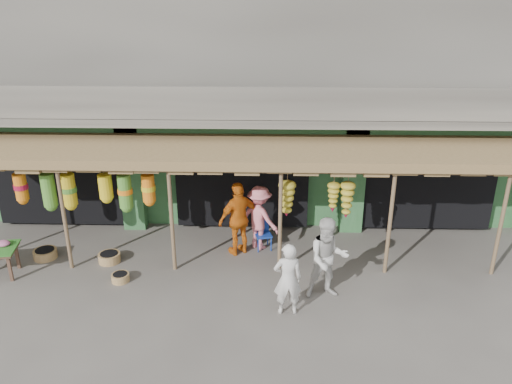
{
  "coord_description": "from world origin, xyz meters",
  "views": [
    {
      "loc": [
        0.74,
        -10.55,
        6.17
      ],
      "look_at": [
        0.41,
        1.0,
        1.53
      ],
      "focal_mm": 35.0,
      "sensor_mm": 36.0,
      "label": 1
    }
  ],
  "objects_px": {
    "person_right": "(328,258)",
    "person_front": "(288,279)",
    "blue_chair": "(262,231)",
    "person_shopper": "(259,218)",
    "person_vendor": "(239,219)"
  },
  "relations": [
    {
      "from": "blue_chair",
      "to": "person_right",
      "type": "height_order",
      "value": "person_right"
    },
    {
      "from": "blue_chair",
      "to": "person_shopper",
      "type": "height_order",
      "value": "person_shopper"
    },
    {
      "from": "person_front",
      "to": "person_shopper",
      "type": "bearing_deg",
      "value": -82.92
    },
    {
      "from": "person_front",
      "to": "person_vendor",
      "type": "relative_size",
      "value": 0.83
    },
    {
      "from": "blue_chair",
      "to": "person_front",
      "type": "xyz_separation_m",
      "value": [
        0.55,
        -2.84,
        0.33
      ]
    },
    {
      "from": "person_right",
      "to": "person_shopper",
      "type": "distance_m",
      "value": 2.65
    },
    {
      "from": "person_front",
      "to": "person_shopper",
      "type": "xyz_separation_m",
      "value": [
        -0.63,
        2.82,
        0.05
      ]
    },
    {
      "from": "person_vendor",
      "to": "person_right",
      "type": "bearing_deg",
      "value": 103.55
    },
    {
      "from": "person_right",
      "to": "person_front",
      "type": "bearing_deg",
      "value": -151.04
    },
    {
      "from": "blue_chair",
      "to": "person_right",
      "type": "xyz_separation_m",
      "value": [
        1.42,
        -2.19,
        0.45
      ]
    },
    {
      "from": "person_vendor",
      "to": "person_shopper",
      "type": "bearing_deg",
      "value": 178.21
    },
    {
      "from": "person_vendor",
      "to": "blue_chair",
      "type": "bearing_deg",
      "value": 175.52
    },
    {
      "from": "blue_chair",
      "to": "person_front",
      "type": "height_order",
      "value": "person_front"
    },
    {
      "from": "blue_chair",
      "to": "person_front",
      "type": "bearing_deg",
      "value": -94.17
    },
    {
      "from": "blue_chair",
      "to": "person_shopper",
      "type": "xyz_separation_m",
      "value": [
        -0.08,
        -0.01,
        0.38
      ]
    }
  ]
}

